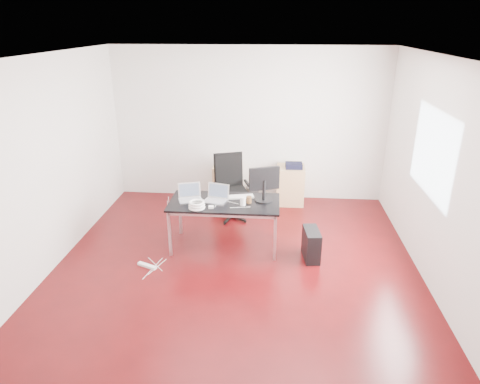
# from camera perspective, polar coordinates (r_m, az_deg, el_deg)

# --- Properties ---
(room_shell) EXTENTS (5.00, 5.00, 5.00)m
(room_shell) POSITION_cam_1_polar(r_m,az_deg,el_deg) (5.54, -0.10, 3.21)
(room_shell) COLOR #3C0608
(room_shell) RESTS_ON ground
(desk) EXTENTS (1.60, 0.80, 0.73)m
(desk) POSITION_cam_1_polar(r_m,az_deg,el_deg) (6.25, -2.09, -1.74)
(desk) COLOR black
(desk) RESTS_ON ground
(office_chair) EXTENTS (0.60, 0.62, 1.08)m
(office_chair) POSITION_cam_1_polar(r_m,az_deg,el_deg) (7.28, -1.29, 1.15)
(office_chair) COLOR black
(office_chair) RESTS_ON ground
(filing_cabinet_left) EXTENTS (0.50, 0.50, 0.70)m
(filing_cabinet_left) POSITION_cam_1_polar(r_m,az_deg,el_deg) (8.02, -1.69, 1.20)
(filing_cabinet_left) COLOR tan
(filing_cabinet_left) RESTS_ON ground
(filing_cabinet_right) EXTENTS (0.50, 0.50, 0.70)m
(filing_cabinet_right) POSITION_cam_1_polar(r_m,az_deg,el_deg) (7.98, 6.71, 0.94)
(filing_cabinet_right) COLOR tan
(filing_cabinet_right) RESTS_ON ground
(pc_tower) EXTENTS (0.25, 0.47, 0.44)m
(pc_tower) POSITION_cam_1_polar(r_m,az_deg,el_deg) (6.21, 9.48, -6.89)
(pc_tower) COLOR black
(pc_tower) RESTS_ON ground
(wastebasket) EXTENTS (0.28, 0.28, 0.28)m
(wastebasket) POSITION_cam_1_polar(r_m,az_deg,el_deg) (8.08, 1.67, -0.25)
(wastebasket) COLOR black
(wastebasket) RESTS_ON ground
(power_strip) EXTENTS (0.30, 0.18, 0.04)m
(power_strip) POSITION_cam_1_polar(r_m,az_deg,el_deg) (6.15, -12.29, -9.58)
(power_strip) COLOR white
(power_strip) RESTS_ON ground
(laptop_left) EXTENTS (0.39, 0.35, 0.23)m
(laptop_left) POSITION_cam_1_polar(r_m,az_deg,el_deg) (6.31, -6.69, -0.54)
(laptop_left) COLOR silver
(laptop_left) RESTS_ON desk
(laptop_right) EXTENTS (0.38, 0.33, 0.23)m
(laptop_right) POSITION_cam_1_polar(r_m,az_deg,el_deg) (6.25, -3.14, -0.67)
(laptop_right) COLOR silver
(laptop_right) RESTS_ON desk
(monitor) EXTENTS (0.44, 0.26, 0.51)m
(monitor) POSITION_cam_1_polar(r_m,az_deg,el_deg) (6.17, 3.25, 1.30)
(monitor) COLOR black
(monitor) RESTS_ON desk
(keyboard) EXTENTS (0.46, 0.24, 0.02)m
(keyboard) POSITION_cam_1_polar(r_m,az_deg,el_deg) (6.36, -0.15, -0.64)
(keyboard) COLOR white
(keyboard) RESTS_ON desk
(cup_white) EXTENTS (0.10, 0.10, 0.12)m
(cup_white) POSITION_cam_1_polar(r_m,az_deg,el_deg) (6.08, 0.38, -1.23)
(cup_white) COLOR white
(cup_white) RESTS_ON desk
(cup_brown) EXTENTS (0.10, 0.10, 0.10)m
(cup_brown) POSITION_cam_1_polar(r_m,az_deg,el_deg) (6.16, 1.20, -1.03)
(cup_brown) COLOR brown
(cup_brown) RESTS_ON desk
(cable_coil) EXTENTS (0.24, 0.24, 0.11)m
(cable_coil) POSITION_cam_1_polar(r_m,az_deg,el_deg) (6.00, -5.78, -1.74)
(cable_coil) COLOR white
(cable_coil) RESTS_ON desk
(power_adapter) EXTENTS (0.08, 0.08, 0.03)m
(power_adapter) POSITION_cam_1_polar(r_m,az_deg,el_deg) (6.02, -3.87, -2.01)
(power_adapter) COLOR white
(power_adapter) RESTS_ON desk
(speaker) EXTENTS (0.10, 0.09, 0.18)m
(speaker) POSITION_cam_1_polar(r_m,az_deg,el_deg) (7.85, -2.03, 4.13)
(speaker) COLOR #9E9E9E
(speaker) RESTS_ON filing_cabinet_left
(navy_garment) EXTENTS (0.31, 0.25, 0.09)m
(navy_garment) POSITION_cam_1_polar(r_m,az_deg,el_deg) (7.81, 7.19, 3.51)
(navy_garment) COLOR black
(navy_garment) RESTS_ON filing_cabinet_right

